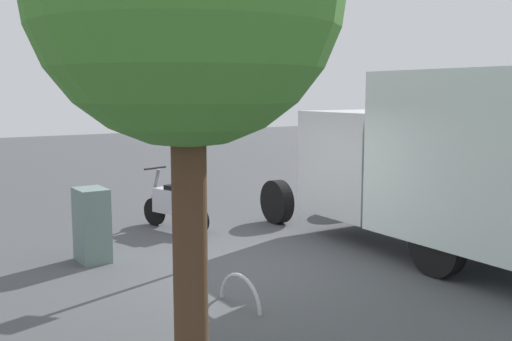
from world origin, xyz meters
TOP-DOWN VIEW (x-y plane):
  - ground_plane at (0.00, 0.00)m, footprint 60.00×60.00m
  - box_truck_near at (-1.43, -3.17)m, footprint 6.96×2.37m
  - motorcycle at (2.88, -0.32)m, footprint 1.77×0.75m
  - stop_sign at (0.42, 0.58)m, footprint 0.71×0.33m
  - utility_cabinet at (1.68, 1.75)m, footprint 0.62×0.45m
  - bike_rack_hoop at (-1.35, 0.86)m, footprint 0.85×0.12m

SIDE VIEW (x-z plane):
  - ground_plane at x=0.00m, z-range 0.00..0.00m
  - bike_rack_hoop at x=-1.35m, z-range -0.43..0.43m
  - motorcycle at x=2.88m, z-range -0.08..1.12m
  - utility_cabinet at x=1.68m, z-range 0.00..1.18m
  - box_truck_near at x=-1.43m, z-range 0.13..3.16m
  - stop_sign at x=0.42m, z-range 0.51..3.59m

